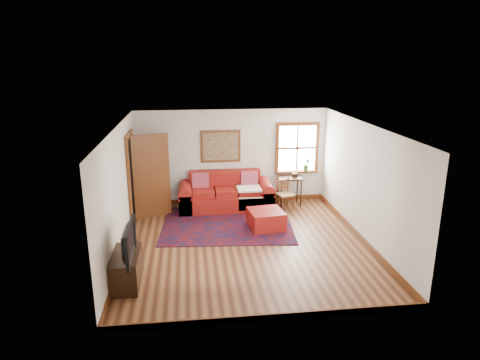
{
  "coord_description": "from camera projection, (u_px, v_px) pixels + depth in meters",
  "views": [
    {
      "loc": [
        -1.12,
        -8.19,
        3.81
      ],
      "look_at": [
        -0.05,
        0.6,
        1.24
      ],
      "focal_mm": 32.0,
      "sensor_mm": 36.0,
      "label": 1
    }
  ],
  "objects": [
    {
      "name": "red_ottoman",
      "position": [
        266.0,
        219.0,
        9.78
      ],
      "size": [
        0.84,
        0.84,
        0.43
      ],
      "primitive_type": "cube",
      "rotation": [
        0.0,
        0.0,
        0.13
      ],
      "color": "maroon",
      "rests_on": "ground"
    },
    {
      "name": "persian_rug",
      "position": [
        227.0,
        224.0,
        10.03
      ],
      "size": [
        3.17,
        2.63,
        0.02
      ],
      "primitive_type": "cube",
      "rotation": [
        0.0,
        0.0,
        -0.08
      ],
      "color": "#500B0E",
      "rests_on": "ground"
    },
    {
      "name": "framed_artwork",
      "position": [
        220.0,
        146.0,
        11.12
      ],
      "size": [
        1.05,
        0.07,
        0.85
      ],
      "color": "#623115",
      "rests_on": "ground"
    },
    {
      "name": "ground",
      "position": [
        246.0,
        244.0,
        9.0
      ],
      "size": [
        5.5,
        5.5,
        0.0
      ],
      "primitive_type": "plane",
      "color": "#422111",
      "rests_on": "ground"
    },
    {
      "name": "doorway",
      "position": [
        144.0,
        176.0,
        10.14
      ],
      "size": [
        0.89,
        1.08,
        2.14
      ],
      "color": "black",
      "rests_on": "ground"
    },
    {
      "name": "media_cabinet",
      "position": [
        127.0,
        269.0,
        7.38
      ],
      "size": [
        0.45,
        1.01,
        0.55
      ],
      "primitive_type": "cube",
      "color": "black",
      "rests_on": "ground"
    },
    {
      "name": "candle_hurricane",
      "position": [
        131.0,
        240.0,
        7.65
      ],
      "size": [
        0.12,
        0.12,
        0.18
      ],
      "color": "silver",
      "rests_on": "media_cabinet"
    },
    {
      "name": "room_envelope",
      "position": [
        246.0,
        168.0,
        8.55
      ],
      "size": [
        5.04,
        5.54,
        2.52
      ],
      "color": "silver",
      "rests_on": "ground"
    },
    {
      "name": "side_table",
      "position": [
        290.0,
        182.0,
        11.27
      ],
      "size": [
        0.62,
        0.47,
        0.75
      ],
      "color": "black",
      "rests_on": "ground"
    },
    {
      "name": "window",
      "position": [
        298.0,
        153.0,
        11.42
      ],
      "size": [
        1.18,
        0.2,
        1.38
      ],
      "color": "white",
      "rests_on": "ground"
    },
    {
      "name": "red_leather_sofa",
      "position": [
        226.0,
        196.0,
        11.07
      ],
      "size": [
        2.4,
        0.99,
        0.94
      ],
      "color": "maroon",
      "rests_on": "ground"
    },
    {
      "name": "television",
      "position": [
        124.0,
        242.0,
        7.05
      ],
      "size": [
        0.14,
        1.04,
        0.6
      ],
      "primitive_type": "imported",
      "rotation": [
        0.0,
        0.0,
        1.57
      ],
      "color": "black",
      "rests_on": "media_cabinet"
    },
    {
      "name": "ladder_back_chair",
      "position": [
        284.0,
        193.0,
        10.95
      ],
      "size": [
        0.47,
        0.46,
        0.82
      ],
      "color": "tan",
      "rests_on": "ground"
    }
  ]
}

